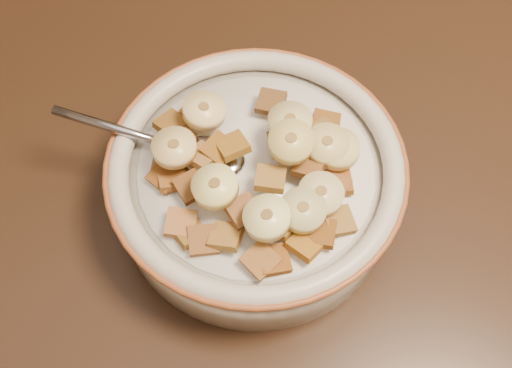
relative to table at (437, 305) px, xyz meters
name	(u,v)px	position (x,y,z in m)	size (l,w,h in m)	color
table	(437,305)	(0.00, 0.00, 0.00)	(1.40, 0.90, 0.04)	black
cereal_bowl	(256,188)	(-0.10, 0.12, 0.04)	(0.21, 0.21, 0.05)	beige
milk	(256,170)	(-0.10, 0.12, 0.07)	(0.17, 0.17, 0.00)	white
spoon	(212,158)	(-0.13, 0.13, 0.07)	(0.04, 0.05, 0.01)	#969AB0
cereal_square_0	(192,186)	(-0.15, 0.11, 0.08)	(0.02, 0.02, 0.01)	brown
cereal_square_1	(316,140)	(-0.06, 0.12, 0.08)	(0.02, 0.02, 0.01)	brown
cereal_square_2	(260,260)	(-0.13, 0.04, 0.08)	(0.02, 0.02, 0.01)	#955821
cereal_square_3	(320,233)	(-0.08, 0.05, 0.08)	(0.02, 0.02, 0.01)	brown
cereal_square_4	(232,146)	(-0.12, 0.13, 0.09)	(0.02, 0.02, 0.01)	#9C691D
cereal_square_5	(203,240)	(-0.16, 0.07, 0.08)	(0.02, 0.02, 0.01)	brown
cereal_square_6	(178,137)	(-0.15, 0.15, 0.08)	(0.02, 0.02, 0.01)	#945E35
cereal_square_7	(181,223)	(-0.17, 0.09, 0.08)	(0.02, 0.02, 0.01)	#975F34
cereal_square_8	(270,179)	(-0.10, 0.09, 0.09)	(0.02, 0.02, 0.01)	olive
cereal_square_9	(197,109)	(-0.13, 0.18, 0.07)	(0.02, 0.02, 0.01)	#965926
cereal_square_10	(337,183)	(-0.06, 0.08, 0.08)	(0.02, 0.02, 0.01)	#96501D
cereal_square_11	(219,149)	(-0.13, 0.13, 0.09)	(0.02, 0.02, 0.01)	brown
cereal_square_12	(172,124)	(-0.15, 0.17, 0.08)	(0.02, 0.02, 0.01)	brown
cereal_square_13	(334,186)	(-0.06, 0.08, 0.08)	(0.02, 0.02, 0.01)	#9D5C2F
cereal_square_14	(243,211)	(-0.13, 0.08, 0.08)	(0.02, 0.02, 0.01)	brown
cereal_square_15	(339,221)	(-0.07, 0.06, 0.08)	(0.02, 0.02, 0.01)	olive
cereal_square_16	(297,124)	(-0.07, 0.14, 0.08)	(0.02, 0.02, 0.01)	#875C17
cereal_square_17	(306,244)	(-0.09, 0.05, 0.08)	(0.02, 0.02, 0.01)	#92571C
cereal_square_18	(326,123)	(-0.04, 0.13, 0.08)	(0.02, 0.02, 0.01)	brown
cereal_square_19	(166,168)	(-0.17, 0.13, 0.07)	(0.02, 0.02, 0.01)	olive
cereal_square_20	(172,179)	(-0.16, 0.12, 0.07)	(0.02, 0.02, 0.01)	brown
cereal_square_21	(189,232)	(-0.16, 0.08, 0.07)	(0.02, 0.02, 0.01)	brown
cereal_square_22	(271,102)	(-0.08, 0.16, 0.08)	(0.02, 0.02, 0.01)	brown
cereal_square_23	(203,156)	(-0.14, 0.13, 0.09)	(0.02, 0.02, 0.01)	olive
cereal_square_24	(292,144)	(-0.08, 0.12, 0.08)	(0.02, 0.02, 0.01)	#8E601A
cereal_square_25	(274,260)	(-0.12, 0.04, 0.08)	(0.02, 0.02, 0.01)	brown
cereal_square_26	(324,133)	(-0.05, 0.12, 0.08)	(0.02, 0.02, 0.01)	brown
cereal_square_27	(283,142)	(-0.08, 0.12, 0.09)	(0.02, 0.02, 0.01)	brown
cereal_square_28	(309,166)	(-0.07, 0.10, 0.09)	(0.02, 0.02, 0.01)	brown
cereal_square_29	(165,176)	(-0.17, 0.13, 0.08)	(0.02, 0.02, 0.01)	brown
cereal_square_30	(226,236)	(-0.14, 0.07, 0.08)	(0.02, 0.02, 0.01)	olive
cereal_square_31	(283,222)	(-0.10, 0.07, 0.08)	(0.02, 0.02, 0.01)	olive
banana_slice_0	(338,149)	(-0.05, 0.10, 0.09)	(0.03, 0.03, 0.01)	beige
banana_slice_1	(290,122)	(-0.08, 0.13, 0.10)	(0.03, 0.03, 0.01)	#F7E69B
banana_slice_2	(267,218)	(-0.11, 0.06, 0.09)	(0.03, 0.03, 0.01)	#FFF39A
banana_slice_3	(303,210)	(-0.09, 0.07, 0.09)	(0.03, 0.03, 0.01)	beige
banana_slice_4	(215,187)	(-0.14, 0.10, 0.10)	(0.03, 0.03, 0.01)	#FFF59D
banana_slice_5	(174,148)	(-0.16, 0.14, 0.09)	(0.03, 0.03, 0.01)	#EAC371
banana_slice_6	(321,194)	(-0.07, 0.07, 0.09)	(0.03, 0.03, 0.01)	#FFECAB
banana_slice_7	(204,111)	(-0.13, 0.16, 0.09)	(0.03, 0.03, 0.01)	#F9D88D
banana_slice_8	(291,142)	(-0.08, 0.11, 0.10)	(0.03, 0.03, 0.01)	#E1BF6E
banana_slice_9	(327,145)	(-0.06, 0.11, 0.09)	(0.03, 0.03, 0.01)	#D9CC75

